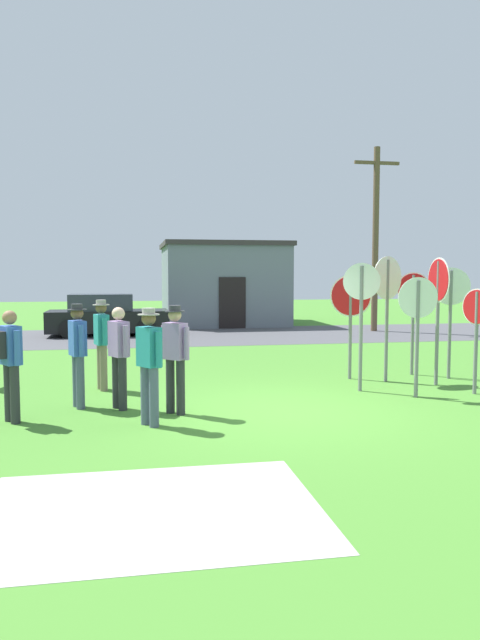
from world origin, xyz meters
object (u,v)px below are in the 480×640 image
person_in_teal (175,353)px  person_with_sunhat (149,359)px  person_holding_notes (78,349)px  stop_sign_far_back (438,297)px  stop_sign_rear_left (351,307)px  parked_car_on_street (107,316)px  stop_sign_leaning_right (418,316)px  stop_sign_center_cluster (450,303)px  stop_sign_nearest (476,323)px  person_near_signs (119,352)px  utility_pole (376,235)px  person_on_left (9,358)px  stop_sign_low_front (413,305)px  stop_sign_leaning_left (361,305)px  person_in_dark_shirt (102,339)px  stop_sign_tallest (387,295)px

person_in_teal → person_with_sunhat: bearing=-122.6°
person_with_sunhat → person_holding_notes: (-1.13, 1.39, 0.00)m
stop_sign_far_back → stop_sign_rear_left: bearing=146.7°
parked_car_on_street → person_in_teal: bearing=-82.7°
stop_sign_leaning_right → stop_sign_center_cluster: stop_sign_center_cluster is taller
stop_sign_far_back → stop_sign_nearest: 1.09m
person_holding_notes → stop_sign_rear_left: bearing=18.0°
stop_sign_far_back → person_with_sunhat: (-5.77, -2.20, -0.80)m
stop_sign_nearest → person_near_signs: (-6.48, -0.08, -0.37)m
stop_sign_nearest → stop_sign_center_cluster: stop_sign_center_cluster is taller
person_near_signs → stop_sign_rear_left: bearing=22.8°
utility_pole → stop_sign_far_back: 11.43m
stop_sign_rear_left → person_on_left: bearing=-157.7°
stop_sign_rear_left → stop_sign_nearest: (1.72, -1.92, -0.21)m
utility_pole → parked_car_on_street: utility_pole is taller
stop_sign_low_front → person_near_signs: 6.72m
stop_sign_rear_left → person_holding_notes: bearing=-162.0°
stop_sign_leaning_left → person_in_dark_shirt: (-4.85, 0.99, -0.66)m
utility_pole → stop_sign_nearest: utility_pole is taller
stop_sign_tallest → person_on_left: (-6.98, -2.19, -0.83)m
person_holding_notes → stop_sign_leaning_left: bearing=5.4°
stop_sign_tallest → stop_sign_center_cluster: (1.46, 0.06, -0.18)m
stop_sign_far_back → person_in_teal: stop_sign_far_back is taller
person_with_sunhat → person_holding_notes: same height
stop_sign_leaning_left → stop_sign_rear_left: bearing=77.7°
parked_car_on_street → person_in_dark_shirt: (0.35, -10.37, 0.30)m
parked_car_on_street → person_on_left: person_on_left is taller
person_in_teal → stop_sign_rear_left: bearing=32.7°
stop_sign_low_front → stop_sign_center_cluster: 0.82m
stop_sign_leaning_left → stop_sign_nearest: (2.00, -0.64, -0.32)m
stop_sign_leaning_left → person_on_left: 6.25m
person_with_sunhat → stop_sign_low_front: bearing=30.2°
stop_sign_center_cluster → person_holding_notes: stop_sign_center_cluster is taller
stop_sign_low_front → stop_sign_leaning_left: (-1.82, -1.53, 0.10)m
stop_sign_tallest → stop_sign_rear_left: bearing=146.9°
utility_pole → stop_sign_center_cluster: (-2.65, -10.17, -2.09)m
person_holding_notes → stop_sign_leaning_right: bearing=-2.3°
utility_pole → parked_car_on_street: bearing=178.5°
utility_pole → stop_sign_nearest: bearing=-104.5°
person_in_teal → person_near_signs: size_ratio=1.03×
person_near_signs → stop_sign_tallest: bearing=16.4°
stop_sign_leaning_left → person_with_sunhat: size_ratio=1.40×
stop_sign_far_back → person_with_sunhat: 6.22m
parked_car_on_street → person_near_signs: bearing=-86.6°
parked_car_on_street → person_near_signs: size_ratio=2.56×
person_holding_notes → person_on_left: bearing=-137.8°
stop_sign_nearest → utility_pole: bearing=75.5°
stop_sign_rear_left → person_holding_notes: size_ratio=1.28×
utility_pole → person_with_sunhat: (-9.05, -12.97, -2.73)m
stop_sign_low_front → stop_sign_tallest: size_ratio=0.87×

